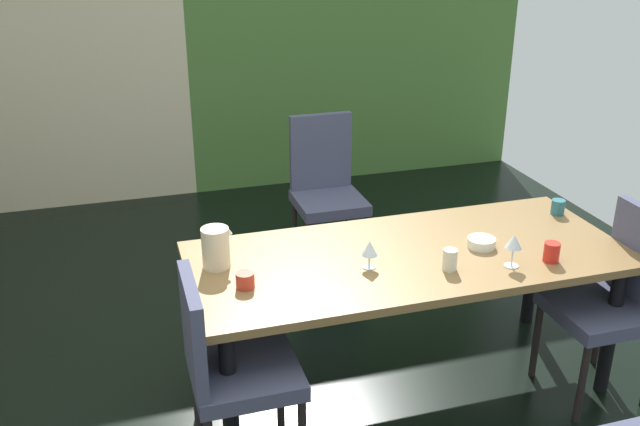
{
  "coord_description": "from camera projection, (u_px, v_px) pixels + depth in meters",
  "views": [
    {
      "loc": [
        -0.72,
        -2.83,
        2.23
      ],
      "look_at": [
        0.23,
        0.28,
        0.85
      ],
      "focal_mm": 40.0,
      "sensor_mm": 36.0,
      "label": 1
    }
  ],
  "objects": [
    {
      "name": "chair_left_near",
      "position": [
        227.0,
        363.0,
        2.91
      ],
      "size": [
        0.44,
        0.44,
        0.92
      ],
      "rotation": [
        0.0,
        0.0,
        -1.57
      ],
      "color": "#42455E",
      "rests_on": "ground_plane"
    },
    {
      "name": "cup_rear",
      "position": [
        558.0,
        207.0,
        3.79
      ],
      "size": [
        0.07,
        0.07,
        0.08
      ],
      "primitive_type": "cylinder",
      "color": "#276370",
      "rests_on": "dining_table"
    },
    {
      "name": "garden_window_panel",
      "position": [
        360.0,
        13.0,
        5.99
      ],
      "size": [
        2.95,
        0.1,
        2.88
      ],
      "primitive_type": "cube",
      "color": "#456F32",
      "rests_on": "ground_plane"
    },
    {
      "name": "cup_near_window",
      "position": [
        552.0,
        252.0,
        3.27
      ],
      "size": [
        0.07,
        0.07,
        0.09
      ],
      "primitive_type": "cylinder",
      "color": "red",
      "rests_on": "dining_table"
    },
    {
      "name": "pitcher_center",
      "position": [
        216.0,
        247.0,
        3.2
      ],
      "size": [
        0.14,
        0.13,
        0.19
      ],
      "color": "beige",
      "rests_on": "dining_table"
    },
    {
      "name": "cup_east",
      "position": [
        245.0,
        280.0,
        3.05
      ],
      "size": [
        0.08,
        0.08,
        0.07
      ],
      "primitive_type": "cylinder",
      "color": "red",
      "rests_on": "dining_table"
    },
    {
      "name": "wine_glass_south",
      "position": [
        370.0,
        249.0,
        3.19
      ],
      "size": [
        0.07,
        0.07,
        0.13
      ],
      "color": "silver",
      "rests_on": "dining_table"
    },
    {
      "name": "ground_plane",
      "position": [
        293.0,
        397.0,
        3.56
      ],
      "size": [
        5.74,
        6.06,
        0.02
      ],
      "primitive_type": "cube",
      "color": "black"
    },
    {
      "name": "chair_right_near",
      "position": [
        616.0,
        294.0,
        3.41
      ],
      "size": [
        0.44,
        0.44,
        0.96
      ],
      "rotation": [
        0.0,
        0.0,
        1.57
      ],
      "color": "#42455E",
      "rests_on": "ground_plane"
    },
    {
      "name": "wine_glass_corner",
      "position": [
        514.0,
        243.0,
        3.2
      ],
      "size": [
        0.08,
        0.08,
        0.16
      ],
      "color": "silver",
      "rests_on": "dining_table"
    },
    {
      "name": "cup_west",
      "position": [
        450.0,
        260.0,
        3.19
      ],
      "size": [
        0.07,
        0.07,
        0.1
      ],
      "primitive_type": "cylinder",
      "color": "beige",
      "rests_on": "dining_table"
    },
    {
      "name": "dining_table",
      "position": [
        408.0,
        268.0,
        3.4
      ],
      "size": [
        2.07,
        0.89,
        0.74
      ],
      "color": "olive",
      "rests_on": "ground_plane"
    },
    {
      "name": "serving_bowl_right",
      "position": [
        481.0,
        243.0,
        3.42
      ],
      "size": [
        0.14,
        0.14,
        0.04
      ],
      "primitive_type": "cylinder",
      "color": "white",
      "rests_on": "dining_table"
    },
    {
      "name": "chair_head_far",
      "position": [
        326.0,
        185.0,
        4.72
      ],
      "size": [
        0.44,
        0.45,
        1.01
      ],
      "rotation": [
        0.0,
        0.0,
        3.14
      ],
      "color": "#42455E",
      "rests_on": "ground_plane"
    }
  ]
}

